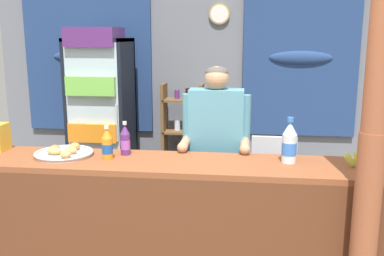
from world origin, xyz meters
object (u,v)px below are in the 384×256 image
Objects in this scene: soda_bottle_water at (289,144)px; stall_counter at (184,216)px; timber_post at (373,141)px; bottle_shelf_rack at (183,135)px; soda_bottle_grape_soda at (125,141)px; pastry_tray at (64,153)px; shopkeeper at (216,138)px; banana_bunch at (363,159)px; soda_bottle_orange_soda at (107,145)px; drink_fridge at (101,105)px; plastic_lawn_chair at (273,170)px.

stall_counter is at bearing -165.32° from soda_bottle_water.
bottle_shelf_rack is at bearing 120.82° from timber_post.
soda_bottle_grape_soda is at bearing 177.19° from soda_bottle_water.
pastry_tray is (-2.02, 0.41, -0.25)m from timber_post.
shopkeeper is 1.12m from banana_bunch.
bottle_shelf_rack is at bearing 83.23° from soda_bottle_orange_soda.
soda_bottle_grape_soda is (-0.64, -0.38, 0.05)m from shopkeeper.
banana_bunch is (1.49, -2.03, 0.34)m from bottle_shelf_rack.
soda_bottle_water is (0.70, 0.18, 0.49)m from stall_counter.
soda_bottle_orange_soda is at bearing -179.62° from banana_bunch.
timber_post is 7.87× the size of soda_bottle_water.
banana_bunch is at bearing -4.05° from soda_bottle_grape_soda.
soda_bottle_orange_soda is (-0.56, 0.11, 0.45)m from stall_counter.
soda_bottle_water is 0.48m from banana_bunch.
bottle_shelf_rack is 1.65m from shopkeeper.
drink_fridge is at bearing 100.02° from pastry_tray.
pastry_tray is (-1.58, -1.20, 0.45)m from plastic_lawn_chair.
banana_bunch is at bearing -36.58° from drink_fridge.
shopkeeper reaches higher than soda_bottle_grape_soda.
soda_bottle_orange_soda is (-1.24, -1.25, 0.53)m from plastic_lawn_chair.
plastic_lawn_chair is 1.42m from banana_bunch.
shopkeeper reaches higher than banana_bunch.
stall_counter is 2.18m from bottle_shelf_rack.
shopkeeper is at bearing -124.13° from plastic_lawn_chair.
soda_bottle_grape_soda is 1.65m from banana_bunch.
drink_fridge is 2.03m from plastic_lawn_chair.
timber_post is 2.08m from pastry_tray.
banana_bunch is at bearing -7.10° from soda_bottle_water.
bottle_shelf_rack reaches higher than pastry_tray.
drink_fridge is 2.97m from banana_bunch.
drink_fridge reaches higher than plastic_lawn_chair.
bottle_shelf_rack is at bearing 98.45° from stall_counter.
timber_post is 3.17m from drink_fridge.
timber_post is 5.89× the size of pastry_tray.
bottle_shelf_rack is (-0.32, 2.16, 0.07)m from stall_counter.
stall_counter is 2.27× the size of shopkeeper.
plastic_lawn_chair is 1.03m from shopkeeper.
stall_counter is at bearing -116.37° from plastic_lawn_chair.
drink_fridge is at bearing 164.39° from plastic_lawn_chair.
plastic_lawn_chair is 3.20× the size of banana_bunch.
pastry_tray is (-0.34, 0.05, -0.08)m from soda_bottle_orange_soda.
soda_bottle_grape_soda is (-0.15, -1.92, 0.39)m from bottle_shelf_rack.
timber_post is at bearing -46.30° from soda_bottle_water.
drink_fridge is at bearing 114.21° from soda_bottle_grape_soda.
drink_fridge is 1.81m from soda_bottle_grape_soda.
soda_bottle_grape_soda is (-1.17, 0.06, -0.03)m from soda_bottle_water.
bottle_shelf_rack is 2.93× the size of pastry_tray.
timber_post is 0.62m from soda_bottle_water.
drink_fridge is 1.90m from soda_bottle_orange_soda.
timber_post is 9.25× the size of banana_bunch.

